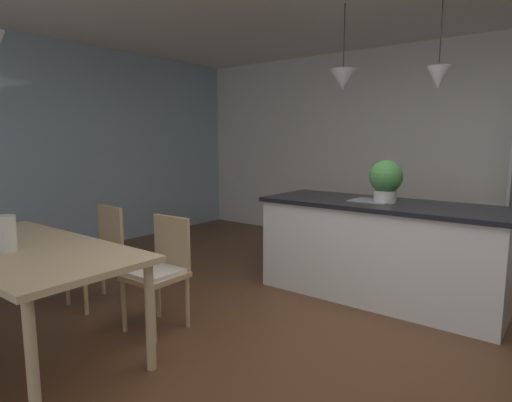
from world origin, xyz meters
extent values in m
cube|color=brown|center=(0.00, 0.00, -0.02)|extent=(10.00, 8.40, 0.04)
cube|color=white|center=(0.00, 3.26, 1.35)|extent=(10.00, 0.12, 2.70)
cube|color=#9EB7C6|center=(-4.06, 0.00, 1.35)|extent=(0.06, 8.40, 2.70)
cube|color=#D1B284|center=(-1.71, -1.27, 0.73)|extent=(1.88, 0.89, 0.04)
cylinder|color=#D1B284|center=(-2.57, -0.90, 0.36)|extent=(0.06, 0.06, 0.73)
cylinder|color=#D1B284|center=(-0.85, -0.90, 0.36)|extent=(0.06, 0.06, 0.73)
cylinder|color=#D1B284|center=(-0.85, -1.63, 0.36)|extent=(0.06, 0.06, 0.73)
cube|color=tan|center=(-1.29, -0.50, 0.43)|extent=(0.41, 0.41, 0.04)
cube|color=white|center=(-1.29, -0.50, 0.47)|extent=(0.37, 0.37, 0.03)
cube|color=tan|center=(-1.29, -0.32, 0.66)|extent=(0.38, 0.04, 0.42)
cylinder|color=tan|center=(-1.11, -0.67, 0.21)|extent=(0.04, 0.04, 0.41)
cylinder|color=tan|center=(-1.45, -0.68, 0.21)|extent=(0.04, 0.04, 0.41)
cylinder|color=tan|center=(-1.12, -0.33, 0.21)|extent=(0.04, 0.04, 0.41)
cylinder|color=tan|center=(-1.46, -0.34, 0.21)|extent=(0.04, 0.04, 0.41)
cube|color=tan|center=(-2.14, -0.50, 0.43)|extent=(0.43, 0.43, 0.04)
cube|color=white|center=(-2.14, -0.50, 0.47)|extent=(0.38, 0.38, 0.03)
cube|color=tan|center=(-2.12, -0.32, 0.66)|extent=(0.38, 0.06, 0.42)
cylinder|color=tan|center=(-1.98, -0.68, 0.21)|extent=(0.04, 0.04, 0.41)
cylinder|color=tan|center=(-2.32, -0.66, 0.21)|extent=(0.04, 0.04, 0.41)
cylinder|color=tan|center=(-1.95, -0.34, 0.21)|extent=(0.04, 0.04, 0.41)
cylinder|color=tan|center=(-2.29, -0.32, 0.21)|extent=(0.04, 0.04, 0.41)
cube|color=white|center=(-0.18, 1.22, 0.44)|extent=(2.13, 0.78, 0.88)
cube|color=black|center=(-0.18, 1.22, 0.88)|extent=(2.19, 0.84, 0.04)
cube|color=gray|center=(-0.28, 1.22, 0.91)|extent=(0.36, 0.30, 0.01)
cylinder|color=#4C4C4C|center=(0.68, 2.52, 0.97)|extent=(0.02, 0.02, 1.16)
cylinder|color=black|center=(-0.61, 1.22, 2.41)|extent=(0.01, 0.01, 0.58)
cone|color=#B7B7B7|center=(-0.61, 1.22, 2.02)|extent=(0.25, 0.25, 0.19)
cylinder|color=black|center=(0.24, 1.22, 2.38)|extent=(0.01, 0.01, 0.64)
cone|color=#B7B7B7|center=(0.24, 1.22, 1.97)|extent=(0.18, 0.18, 0.19)
cylinder|color=beige|center=(-0.16, 1.22, 0.95)|extent=(0.20, 0.20, 0.11)
sphere|color=#478C42|center=(-0.16, 1.22, 1.14)|extent=(0.30, 0.30, 0.30)
cylinder|color=silver|center=(-1.67, -1.39, 0.87)|extent=(0.13, 0.13, 0.23)
camera|label=1|loc=(1.25, -2.52, 1.47)|focal=29.87mm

